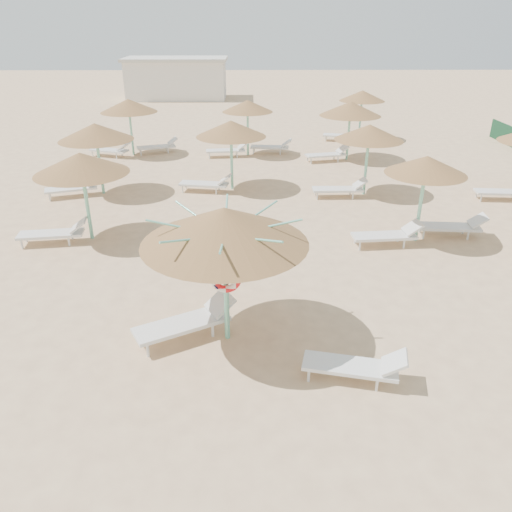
{
  "coord_description": "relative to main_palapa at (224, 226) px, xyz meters",
  "views": [
    {
      "loc": [
        0.13,
        -8.95,
        6.25
      ],
      "look_at": [
        0.24,
        1.35,
        1.3
      ],
      "focal_mm": 35.0,
      "sensor_mm": 36.0,
      "label": 1
    }
  ],
  "objects": [
    {
      "name": "lounger_main_b",
      "position": [
        2.5,
        -1.41,
        -2.26
      ],
      "size": [
        1.98,
        0.98,
        0.69
      ],
      "rotation": [
        0.0,
        0.0,
        -0.22
      ],
      "color": "silver",
      "rests_on": "ground"
    },
    {
      "name": "ground",
      "position": [
        0.38,
        0.01,
        -2.59
      ],
      "size": [
        120.0,
        120.0,
        0.0
      ],
      "primitive_type": "plane",
      "color": "#DBB485",
      "rests_on": "ground"
    },
    {
      "name": "service_hut",
      "position": [
        -5.62,
        35.01,
        -0.95
      ],
      "size": [
        8.4,
        4.4,
        3.25
      ],
      "color": "silver",
      "rests_on": "ground"
    },
    {
      "name": "palapa_field",
      "position": [
        2.15,
        11.0,
        -0.28
      ],
      "size": [
        19.87,
        17.26,
        2.72
      ],
      "color": "#77CEB1",
      "rests_on": "ground"
    },
    {
      "name": "lounger_main_a",
      "position": [
        -0.84,
        0.07,
        -2.21
      ],
      "size": [
        2.24,
        1.63,
        0.8
      ],
      "rotation": [
        0.0,
        0.0,
        0.5
      ],
      "color": "silver",
      "rests_on": "ground"
    },
    {
      "name": "main_palapa",
      "position": [
        0.0,
        0.0,
        0.0
      ],
      "size": [
        3.32,
        3.32,
        2.98
      ],
      "color": "#77CEB1",
      "rests_on": "ground"
    }
  ]
}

